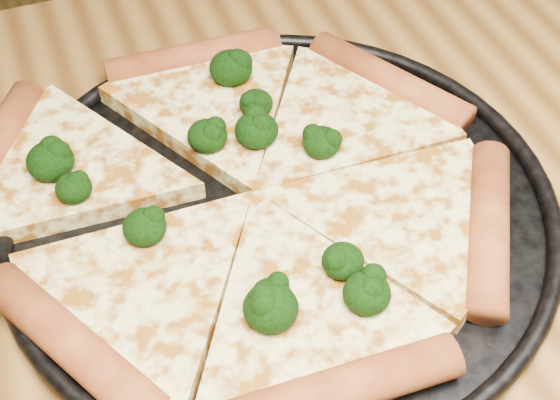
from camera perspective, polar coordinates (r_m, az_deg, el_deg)
name	(u,v)px	position (r m, az deg, el deg)	size (l,w,h in m)	color
dining_table	(443,380)	(0.62, 11.44, -12.41)	(1.20, 0.90, 0.75)	brown
pizza_pan	(280,208)	(0.58, 0.00, -0.54)	(0.40, 0.40, 0.02)	black
pizza	(245,192)	(0.57, -2.47, 0.55)	(0.41, 0.36, 0.03)	#FFEF9C
broccoli_florets	(226,181)	(0.57, -3.86, 1.38)	(0.22, 0.27, 0.03)	black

